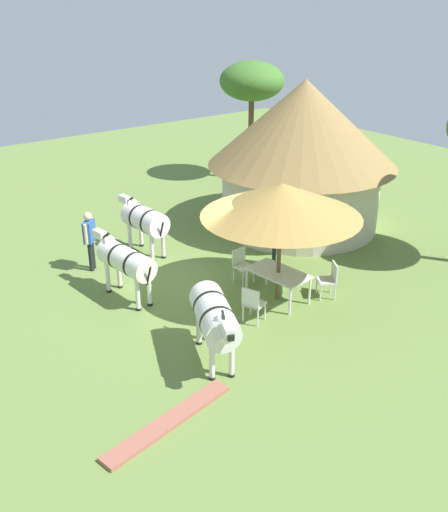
% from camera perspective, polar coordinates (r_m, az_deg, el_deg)
% --- Properties ---
extents(ground_plane, '(36.00, 36.00, 0.00)m').
position_cam_1_polar(ground_plane, '(14.74, -2.76, -3.21)').
color(ground_plane, olive).
extents(thatched_hut, '(5.84, 5.84, 4.60)m').
position_cam_1_polar(thatched_hut, '(18.09, 7.78, 10.40)').
color(thatched_hut, beige).
rests_on(thatched_hut, ground_plane).
extents(shade_umbrella, '(3.76, 3.76, 2.98)m').
position_cam_1_polar(shade_umbrella, '(13.24, 5.73, 5.56)').
color(shade_umbrella, brown).
rests_on(shade_umbrella, ground_plane).
extents(patio_dining_table, '(1.61, 1.03, 0.74)m').
position_cam_1_polar(patio_dining_table, '(13.98, 5.41, -1.89)').
color(patio_dining_table, silver).
rests_on(patio_dining_table, ground_plane).
extents(patio_chair_west_end, '(0.45, 0.47, 0.90)m').
position_cam_1_polar(patio_chair_west_end, '(14.86, 1.75, -0.70)').
color(patio_chair_west_end, silver).
rests_on(patio_chair_west_end, ground_plane).
extents(patio_chair_east_end, '(0.56, 0.55, 0.90)m').
position_cam_1_polar(patio_chair_east_end, '(13.02, 2.86, -4.63)').
color(patio_chair_east_end, silver).
rests_on(patio_chair_east_end, ground_plane).
extents(patio_chair_near_lawn, '(0.59, 0.59, 0.90)m').
position_cam_1_polar(patio_chair_near_lawn, '(14.33, 10.49, -2.14)').
color(patio_chair_near_lawn, silver).
rests_on(patio_chair_near_lawn, ground_plane).
extents(guest_beside_umbrella, '(0.48, 0.39, 1.54)m').
position_cam_1_polar(guest_beside_umbrella, '(15.62, 5.31, 2.15)').
color(guest_beside_umbrella, '#18252A').
rests_on(guest_beside_umbrella, ground_plane).
extents(standing_watcher, '(0.47, 0.46, 1.66)m').
position_cam_1_polar(standing_watcher, '(15.70, -13.22, 1.99)').
color(standing_watcher, black).
rests_on(standing_watcher, ground_plane).
extents(zebra_nearest_camera, '(2.36, 0.79, 1.56)m').
position_cam_1_polar(zebra_nearest_camera, '(14.03, -9.82, -0.43)').
color(zebra_nearest_camera, silver).
rests_on(zebra_nearest_camera, ground_plane).
extents(zebra_by_umbrella, '(2.22, 1.33, 1.57)m').
position_cam_1_polar(zebra_by_umbrella, '(11.44, -0.91, -6.10)').
color(zebra_by_umbrella, silver).
rests_on(zebra_by_umbrella, ground_plane).
extents(zebra_toward_hut, '(2.16, 0.80, 1.58)m').
position_cam_1_polar(zebra_toward_hut, '(16.44, -7.96, 3.62)').
color(zebra_toward_hut, silver).
rests_on(zebra_toward_hut, ground_plane).
extents(acacia_tree_far_lawn, '(2.46, 2.46, 4.59)m').
position_cam_1_polar(acacia_tree_far_lawn, '(22.71, 2.78, 16.91)').
color(acacia_tree_far_lawn, brown).
rests_on(acacia_tree_far_lawn, ground_plane).
extents(brick_patio_kerb, '(0.87, 2.82, 0.08)m').
position_cam_1_polar(brick_patio_kerb, '(10.53, -5.49, -16.05)').
color(brick_patio_kerb, '#9E5B4A').
rests_on(brick_patio_kerb, ground_plane).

